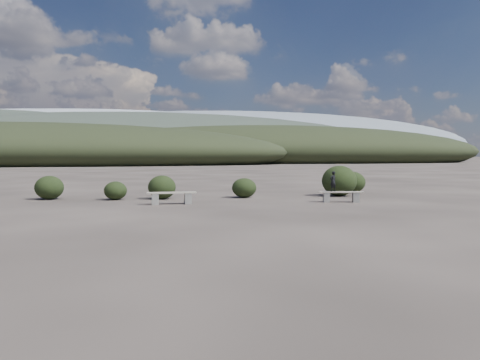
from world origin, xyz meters
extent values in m
plane|color=#2B2522|center=(0.00, 0.00, 0.00)|extent=(1200.00, 1200.00, 0.00)
cube|color=slate|center=(-3.42, 6.24, 0.22)|extent=(0.28, 0.39, 0.44)
cube|color=slate|center=(-2.10, 6.23, 0.22)|extent=(0.28, 0.39, 0.44)
cube|color=gray|center=(-2.76, 6.24, 0.47)|extent=(1.99, 0.43, 0.06)
cube|color=slate|center=(3.69, 5.66, 0.20)|extent=(0.34, 0.41, 0.41)
cube|color=slate|center=(4.87, 5.32, 0.20)|extent=(0.34, 0.41, 0.41)
cube|color=gray|center=(4.28, 5.49, 0.43)|extent=(1.87, 0.87, 0.05)
imported|color=black|center=(3.96, 5.58, 0.89)|extent=(0.37, 0.31, 0.86)
ellipsoid|color=black|center=(-5.07, 8.69, 0.41)|extent=(1.01, 1.01, 0.83)
ellipsoid|color=black|center=(-3.02, 8.65, 0.54)|extent=(1.25, 1.25, 1.07)
ellipsoid|color=black|center=(0.78, 8.50, 0.46)|extent=(1.15, 1.15, 0.92)
ellipsoid|color=black|center=(5.53, 8.40, 0.74)|extent=(1.70, 1.70, 1.49)
ellipsoid|color=black|center=(7.01, 10.01, 0.56)|extent=(1.35, 1.35, 1.13)
ellipsoid|color=black|center=(-7.99, 9.58, 0.53)|extent=(1.26, 1.26, 1.07)
ellipsoid|color=black|center=(-25.00, 90.00, 2.70)|extent=(110.00, 40.00, 12.00)
ellipsoid|color=black|center=(35.00, 110.00, 3.15)|extent=(120.00, 44.00, 14.00)
ellipsoid|color=#2B342A|center=(0.00, 160.00, 5.40)|extent=(190.00, 64.00, 24.00)
ellipsoid|color=slate|center=(70.00, 300.00, 9.90)|extent=(340.00, 110.00, 44.00)
ellipsoid|color=#989FAB|center=(-30.00, 400.00, 12.60)|extent=(460.00, 140.00, 56.00)
camera|label=1|loc=(-4.16, -12.78, 1.97)|focal=35.00mm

